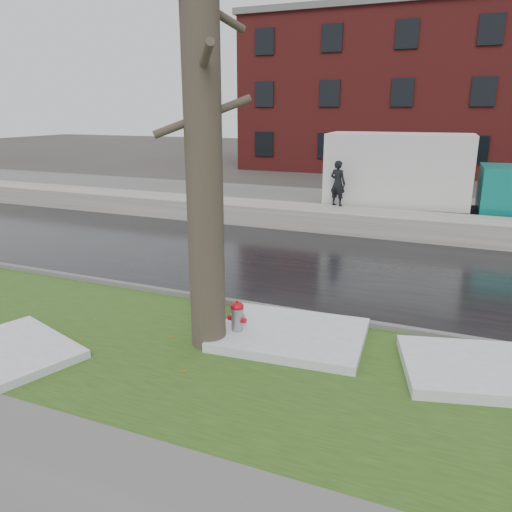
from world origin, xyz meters
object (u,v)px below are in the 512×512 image
at_px(box_truck, 427,177).
at_px(tree, 203,122).
at_px(fire_hydrant, 237,318).
at_px(worker, 338,183).

bearing_deg(box_truck, tree, -105.54).
bearing_deg(fire_hydrant, box_truck, 85.08).
distance_m(box_truck, worker, 3.29).
distance_m(tree, box_truck, 12.26).
height_order(tree, worker, tree).
bearing_deg(box_truck, fire_hydrant, -104.05).
distance_m(fire_hydrant, box_truck, 11.71).
xyz_separation_m(box_truck, worker, (-2.83, -1.67, -0.16)).
xyz_separation_m(fire_hydrant, box_truck, (2.21, 11.43, 1.28)).
relative_size(box_truck, worker, 6.08).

